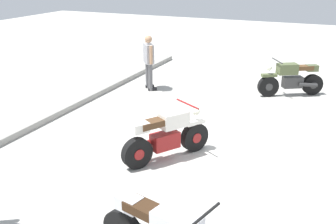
% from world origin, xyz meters
% --- Properties ---
extents(ground_plane, '(40.00, 40.00, 0.00)m').
position_xyz_m(ground_plane, '(0.00, 0.00, 0.00)').
color(ground_plane, '#ADAAA3').
extents(curb_edge, '(14.00, 0.30, 0.15)m').
position_xyz_m(curb_edge, '(0.00, 4.60, 0.07)').
color(curb_edge, gray).
rests_on(curb_edge, ground).
extents(motorcycle_olive_vintage, '(1.17, 1.74, 1.07)m').
position_xyz_m(motorcycle_olive_vintage, '(4.09, -0.59, 0.49)').
color(motorcycle_olive_vintage, black).
rests_on(motorcycle_olive_vintage, ground).
extents(motorcycle_cream_vintage, '(1.74, 1.17, 1.07)m').
position_xyz_m(motorcycle_cream_vintage, '(-1.12, 1.04, 0.49)').
color(motorcycle_cream_vintage, black).
rests_on(motorcycle_cream_vintage, ground).
extents(person_in_gray_shirt, '(0.55, 0.53, 1.65)m').
position_xyz_m(person_in_gray_shirt, '(2.96, 3.46, 0.93)').
color(person_in_gray_shirt, '#59595B').
rests_on(person_in_gray_shirt, ground).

